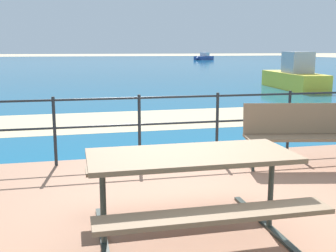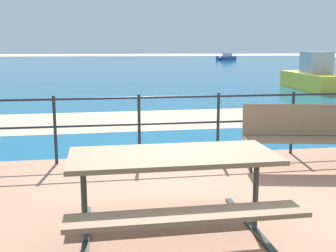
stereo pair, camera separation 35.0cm
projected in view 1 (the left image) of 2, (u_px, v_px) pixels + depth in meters
The scene contains 9 objects.
ground_plane at pixel (241, 227), 3.93m from camera, with size 240.00×240.00×0.00m, color tan.
patio_paving at pixel (241, 224), 3.92m from camera, with size 6.40×5.20×0.06m, color #996B51.
sea_water at pixel (87, 65), 42.25m from camera, with size 90.00×90.00×0.01m, color #145B84.
beach_strip at pixel (140, 120), 9.76m from camera, with size 54.00×2.76×0.01m, color tan.
picnic_table at pixel (191, 173), 3.49m from camera, with size 1.72×1.52×0.75m.
park_bench at pixel (309, 129), 5.66m from camera, with size 1.81×0.76×0.87m.
railing_fence at pixel (179, 118), 6.06m from camera, with size 5.94×0.04×0.96m.
boat_near at pixel (293, 77), 17.08m from camera, with size 1.49×4.75×1.52m.
boat_mid at pixel (204, 57), 59.56m from camera, with size 3.37×3.07×1.05m.
Camera 1 is at (-1.49, -3.44, 1.67)m, focal length 44.31 mm.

